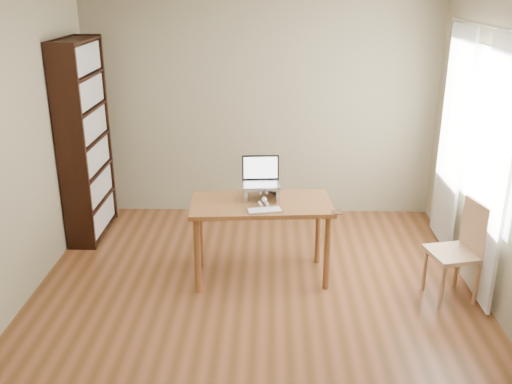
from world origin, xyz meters
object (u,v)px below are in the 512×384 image
object	(u,v)px
laptop	(261,177)
cat	(260,191)
bookshelf	(85,141)
keyboard	(265,210)
desk	(261,213)
chair	(462,248)

from	to	relation	value
laptop	cat	world-z (taller)	laptop
bookshelf	laptop	distance (m)	2.04
bookshelf	keyboard	size ratio (longest dim) A/B	6.51
cat	laptop	bearing A→B (deg)	60.18
desk	chair	xyz separation A→B (m)	(1.73, -0.33, -0.17)
cat	chair	xyz separation A→B (m)	(1.74, -0.44, -0.34)
bookshelf	cat	world-z (taller)	bookshelf
cat	chair	size ratio (longest dim) A/B	0.54
desk	keyboard	size ratio (longest dim) A/B	4.08
keyboard	cat	distance (m)	0.34
bookshelf	laptop	bearing A→B (deg)	-23.45
cat	bookshelf	bearing A→B (deg)	142.77
laptop	keyboard	distance (m)	0.41
desk	laptop	size ratio (longest dim) A/B	3.69
bookshelf	desk	distance (m)	2.14
laptop	cat	size ratio (longest dim) A/B	0.74
bookshelf	cat	size ratio (longest dim) A/B	4.37
bookshelf	desk	xyz separation A→B (m)	(1.87, -0.95, -0.41)
bookshelf	cat	bearing A→B (deg)	-24.30
keyboard	chair	size ratio (longest dim) A/B	0.36
desk	bookshelf	bearing A→B (deg)	148.70
keyboard	chair	bearing A→B (deg)	-16.02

